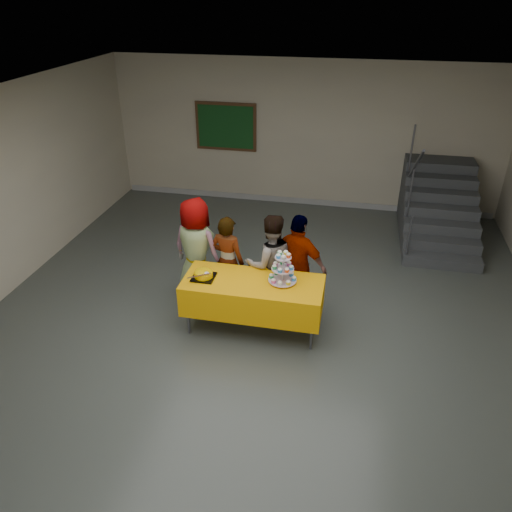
% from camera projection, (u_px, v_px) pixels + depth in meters
% --- Properties ---
extents(room_shell, '(10.00, 10.04, 3.02)m').
position_uv_depth(room_shell, '(253.00, 197.00, 5.66)').
color(room_shell, '#4C514C').
rests_on(room_shell, ground).
extents(bake_table, '(1.88, 0.78, 0.77)m').
position_uv_depth(bake_table, '(253.00, 295.00, 6.75)').
color(bake_table, '#595960').
rests_on(bake_table, ground).
extents(cupcake_stand, '(0.38, 0.38, 0.44)m').
position_uv_depth(cupcake_stand, '(283.00, 270.00, 6.55)').
color(cupcake_stand, silver).
rests_on(cupcake_stand, bake_table).
extents(bear_cake, '(0.32, 0.36, 0.12)m').
position_uv_depth(bear_cake, '(204.00, 274.00, 6.70)').
color(bear_cake, black).
rests_on(bear_cake, bake_table).
extents(schoolchild_a, '(0.89, 0.71, 1.60)m').
position_uv_depth(schoolchild_a, '(196.00, 250.00, 7.37)').
color(schoolchild_a, slate).
rests_on(schoolchild_a, ground).
extents(schoolchild_b, '(0.58, 0.44, 1.42)m').
position_uv_depth(schoolchild_b, '(228.00, 261.00, 7.24)').
color(schoolchild_b, slate).
rests_on(schoolchild_b, ground).
extents(schoolchild_c, '(0.90, 0.81, 1.50)m').
position_uv_depth(schoolchild_c, '(270.00, 264.00, 7.10)').
color(schoolchild_c, slate).
rests_on(schoolchild_c, ground).
extents(schoolchild_d, '(0.96, 0.67, 1.51)m').
position_uv_depth(schoolchild_d, '(298.00, 265.00, 7.07)').
color(schoolchild_d, '#5C5C65').
rests_on(schoolchild_d, ground).
extents(staircase, '(1.30, 2.40, 2.04)m').
position_uv_depth(staircase, '(437.00, 208.00, 9.49)').
color(staircase, '#424447').
rests_on(staircase, ground).
extents(noticeboard, '(1.30, 0.05, 1.00)m').
position_uv_depth(noticeboard, '(226.00, 127.00, 10.44)').
color(noticeboard, '#472B16').
rests_on(noticeboard, ground).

